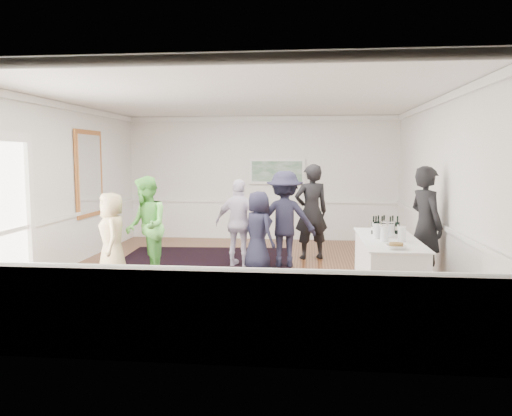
# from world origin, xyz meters

# --- Properties ---
(floor) EXTENTS (8.00, 8.00, 0.00)m
(floor) POSITION_xyz_m (0.00, 0.00, 0.00)
(floor) COLOR brown
(floor) RESTS_ON ground
(ceiling) EXTENTS (7.00, 8.00, 0.02)m
(ceiling) POSITION_xyz_m (0.00, 0.00, 3.20)
(ceiling) COLOR white
(ceiling) RESTS_ON wall_back
(wall_left) EXTENTS (0.02, 8.00, 3.20)m
(wall_left) POSITION_xyz_m (-3.50, 0.00, 1.60)
(wall_left) COLOR white
(wall_left) RESTS_ON floor
(wall_right) EXTENTS (0.02, 8.00, 3.20)m
(wall_right) POSITION_xyz_m (3.50, 0.00, 1.60)
(wall_right) COLOR white
(wall_right) RESTS_ON floor
(wall_back) EXTENTS (7.00, 0.02, 3.20)m
(wall_back) POSITION_xyz_m (0.00, 4.00, 1.60)
(wall_back) COLOR white
(wall_back) RESTS_ON floor
(wall_front) EXTENTS (7.00, 0.02, 3.20)m
(wall_front) POSITION_xyz_m (0.00, -4.00, 1.60)
(wall_front) COLOR white
(wall_front) RESTS_ON floor
(wainscoting) EXTENTS (7.00, 8.00, 1.00)m
(wainscoting) POSITION_xyz_m (0.00, 0.00, 0.50)
(wainscoting) COLOR white
(wainscoting) RESTS_ON floor
(mirror) EXTENTS (0.05, 1.25, 1.85)m
(mirror) POSITION_xyz_m (-3.45, 1.30, 1.80)
(mirror) COLOR #CA793B
(mirror) RESTS_ON wall_left
(landscape_painting) EXTENTS (1.44, 0.06, 0.66)m
(landscape_painting) POSITION_xyz_m (0.40, 3.95, 1.78)
(landscape_painting) COLOR white
(landscape_painting) RESTS_ON wall_back
(area_rug) EXTENTS (3.81, 4.84, 0.02)m
(area_rug) POSITION_xyz_m (-0.86, 0.22, 0.01)
(area_rug) COLOR black
(area_rug) RESTS_ON floor
(serving_table) EXTENTS (0.86, 2.26, 0.92)m
(serving_table) POSITION_xyz_m (2.45, -1.21, 0.46)
(serving_table) COLOR white
(serving_table) RESTS_ON floor
(bartender) EXTENTS (0.73, 0.86, 2.01)m
(bartender) POSITION_xyz_m (3.20, -0.35, 1.01)
(bartender) COLOR black
(bartender) RESTS_ON floor
(guest_tan) EXTENTS (0.78, 0.89, 1.54)m
(guest_tan) POSITION_xyz_m (-2.23, -0.57, 0.77)
(guest_tan) COLOR tan
(guest_tan) RESTS_ON floor
(guest_green) EXTENTS (1.02, 1.11, 1.82)m
(guest_green) POSITION_xyz_m (-1.69, -0.29, 0.91)
(guest_green) COLOR #67D153
(guest_green) RESTS_ON floor
(guest_lilac) EXTENTS (1.08, 0.63, 1.73)m
(guest_lilac) POSITION_xyz_m (-0.12, 0.66, 0.86)
(guest_lilac) COLOR silver
(guest_lilac) RESTS_ON floor
(guest_dark_a) EXTENTS (1.25, 0.76, 1.89)m
(guest_dark_a) POSITION_xyz_m (0.76, 0.75, 0.94)
(guest_dark_a) COLOR #1C1C2F
(guest_dark_a) RESTS_ON floor
(guest_dark_b) EXTENTS (0.85, 0.69, 2.01)m
(guest_dark_b) POSITION_xyz_m (1.28, 1.58, 1.00)
(guest_dark_b) COLOR black
(guest_dark_b) RESTS_ON floor
(guest_navy) EXTENTS (0.86, 0.87, 1.52)m
(guest_navy) POSITION_xyz_m (0.28, 0.32, 0.76)
(guest_navy) COLOR #1C1C2F
(guest_navy) RESTS_ON floor
(wine_bottles) EXTENTS (0.46, 0.25, 0.31)m
(wine_bottles) POSITION_xyz_m (2.45, -0.74, 1.07)
(wine_bottles) COLOR black
(wine_bottles) RESTS_ON serving_table
(juice_pitchers) EXTENTS (0.45, 0.37, 0.24)m
(juice_pitchers) POSITION_xyz_m (2.40, -1.39, 1.04)
(juice_pitchers) COLOR #7ABF44
(juice_pitchers) RESTS_ON serving_table
(ice_bucket) EXTENTS (0.26, 0.26, 0.25)m
(ice_bucket) POSITION_xyz_m (2.45, -1.04, 1.03)
(ice_bucket) COLOR silver
(ice_bucket) RESTS_ON serving_table
(nut_bowl) EXTENTS (0.28, 0.28, 0.08)m
(nut_bowl) POSITION_xyz_m (2.42, -2.06, 0.95)
(nut_bowl) COLOR white
(nut_bowl) RESTS_ON serving_table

